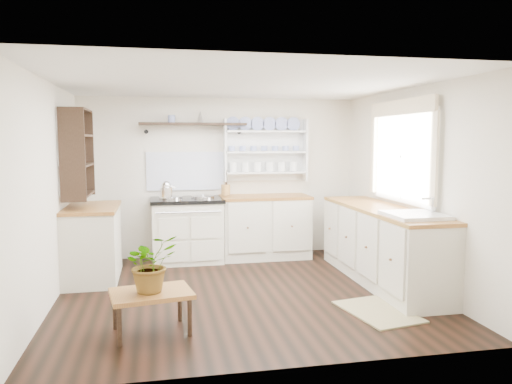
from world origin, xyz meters
TOP-DOWN VIEW (x-y plane):
  - floor at (0.00, 0.00)m, footprint 4.00×3.80m
  - wall_back at (0.00, 1.90)m, footprint 4.00×0.02m
  - wall_right at (2.00, 0.00)m, footprint 0.02×3.80m
  - wall_left at (-2.00, 0.00)m, footprint 0.02×3.80m
  - ceiling at (0.00, 0.00)m, footprint 4.00×3.80m
  - window at (1.95, 0.15)m, footprint 0.08×1.55m
  - aga_cooker at (-0.52, 1.57)m, footprint 1.00×0.69m
  - back_cabinets at (0.60, 1.60)m, footprint 1.27×0.63m
  - right_cabinets at (1.70, 0.10)m, footprint 0.62×2.43m
  - belfast_sink at (1.70, -0.65)m, footprint 0.55×0.60m
  - left_cabinets at (-1.70, 0.90)m, footprint 0.62×1.13m
  - plate_rack at (0.65, 1.86)m, footprint 1.20×0.22m
  - high_shelf at (-0.40, 1.78)m, footprint 1.50×0.29m
  - left_shelving at (-1.84, 0.90)m, footprint 0.28×0.80m
  - kettle at (-0.80, 1.45)m, footprint 0.17×0.17m
  - utensil_crock at (0.04, 1.68)m, footprint 0.13×0.13m
  - center_table at (-0.99, -0.99)m, footprint 0.76×0.60m
  - potted_plant at (-0.99, -0.99)m, footprint 0.58×0.55m
  - floor_rug at (1.20, -0.90)m, footprint 0.70×0.94m

SIDE VIEW (x-z plane):
  - floor at x=0.00m, z-range -0.01..0.01m
  - floor_rug at x=1.20m, z-range 0.00..0.02m
  - center_table at x=-0.99m, z-range 0.14..0.52m
  - aga_cooker at x=-0.52m, z-range -0.01..0.91m
  - right_cabinets at x=1.70m, z-range 0.01..0.91m
  - left_cabinets at x=-1.70m, z-range 0.01..0.91m
  - back_cabinets at x=0.60m, z-range 0.01..0.91m
  - potted_plant at x=-0.99m, z-range 0.37..0.88m
  - belfast_sink at x=1.70m, z-range 0.58..1.03m
  - utensil_crock at x=0.04m, z-range 0.91..1.06m
  - kettle at x=-0.80m, z-range 0.93..1.14m
  - wall_back at x=0.00m, z-range 0.00..2.30m
  - wall_right at x=2.00m, z-range 0.00..2.30m
  - wall_left at x=-2.00m, z-range 0.00..2.30m
  - left_shelving at x=-1.84m, z-range 1.02..2.08m
  - plate_rack at x=0.65m, z-range 1.11..2.01m
  - window at x=1.95m, z-range 0.95..2.17m
  - high_shelf at x=-0.40m, z-range 1.83..1.99m
  - ceiling at x=0.00m, z-range 2.29..2.30m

